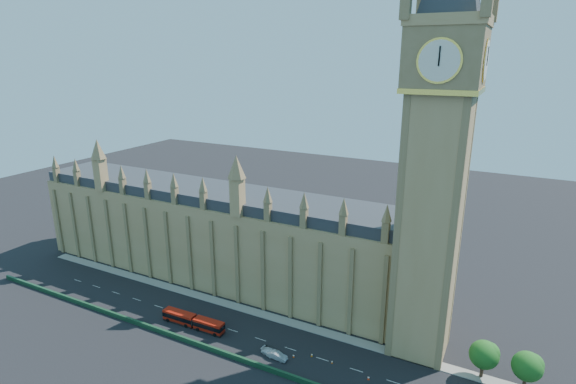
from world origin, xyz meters
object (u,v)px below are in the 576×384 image
at_px(red_bus, 193,321).
at_px(car_silver, 277,356).
at_px(car_white, 271,352).
at_px(car_grey, 272,349).

xyz_separation_m(red_bus, car_silver, (24.60, -1.36, -0.76)).
bearing_deg(car_silver, car_white, 77.56).
bearing_deg(car_white, car_grey, 24.21).
xyz_separation_m(red_bus, car_grey, (22.40, 0.16, -0.90)).
distance_m(car_grey, car_white, 1.09).
xyz_separation_m(red_bus, car_white, (22.75, -0.86, -0.87)).
distance_m(red_bus, car_silver, 24.65).
bearing_deg(car_white, car_silver, -100.16).
height_order(red_bus, car_white, red_bus).
xyz_separation_m(car_grey, car_white, (0.36, -1.02, 0.03)).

